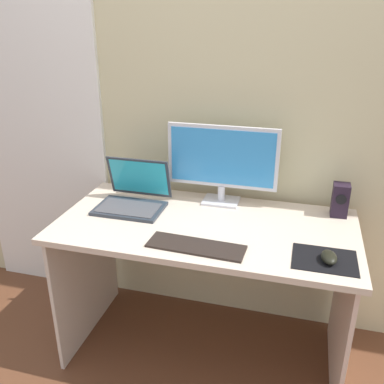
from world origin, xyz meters
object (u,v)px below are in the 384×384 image
speaker_right (340,200)px  mouse (329,257)px  monitor (222,161)px  laptop (133,198)px  keyboard_external (196,246)px

speaker_right → mouse: size_ratio=1.60×
mouse → monitor: bearing=131.9°
speaker_right → laptop: (-0.99, -0.16, -0.03)m
monitor → mouse: (0.52, -0.44, -0.20)m
laptop → keyboard_external: bearing=-37.2°
monitor → mouse: monitor is taller
speaker_right → laptop: 1.00m
speaker_right → mouse: (-0.05, -0.44, -0.06)m
monitor → keyboard_external: bearing=-90.9°
laptop → mouse: laptop is taller
keyboard_external → mouse: bearing=6.0°
monitor → laptop: monitor is taller
laptop → keyboard_external: (0.41, -0.31, -0.04)m
speaker_right → monitor: bearing=179.8°
monitor → keyboard_external: 0.52m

